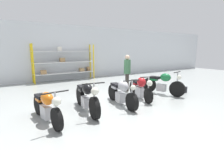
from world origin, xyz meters
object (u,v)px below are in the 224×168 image
object	(u,v)px
motorcycle_silver	(122,93)
motorcycle_green	(163,83)
motorcycle_orange	(47,106)
toolbox	(182,90)
shelving_rack	(65,63)
motorcycle_red	(140,87)
person_browsing	(127,70)
motorcycle_black	(87,97)

from	to	relation	value
motorcycle_silver	motorcycle_green	bearing A→B (deg)	103.70
motorcycle_orange	toolbox	bearing A→B (deg)	84.43
shelving_rack	motorcycle_orange	distance (m)	6.92
motorcycle_silver	motorcycle_red	xyz separation A→B (m)	(1.15, 0.29, 0.02)
motorcycle_orange	person_browsing	bearing A→B (deg)	106.88
shelving_rack	person_browsing	size ratio (longest dim) A/B	2.26
motorcycle_black	motorcycle_silver	size ratio (longest dim) A/B	1.06
motorcycle_orange	motorcycle_silver	size ratio (longest dim) A/B	0.99
motorcycle_red	toolbox	size ratio (longest dim) A/B	4.58
toolbox	person_browsing	bearing A→B (deg)	138.82
shelving_rack	motorcycle_green	xyz separation A→B (m)	(2.54, -5.97, -0.66)
motorcycle_black	toolbox	world-z (taller)	motorcycle_black
shelving_rack	motorcycle_red	size ratio (longest dim) A/B	1.96
motorcycle_orange	toolbox	world-z (taller)	motorcycle_orange
shelving_rack	toolbox	distance (m)	7.26
motorcycle_black	motorcycle_red	world-z (taller)	motorcycle_black
motorcycle_orange	motorcycle_green	world-z (taller)	motorcycle_green
motorcycle_green	motorcycle_silver	bearing A→B (deg)	-98.52
motorcycle_orange	person_browsing	xyz separation A→B (m)	(4.19, 1.84, 0.57)
toolbox	shelving_rack	bearing A→B (deg)	119.68
shelving_rack	person_browsing	xyz separation A→B (m)	(1.61, -4.54, -0.13)
motorcycle_orange	motorcycle_red	xyz separation A→B (m)	(3.81, 0.45, 0.00)
person_browsing	toolbox	bearing A→B (deg)	160.59
motorcycle_red	motorcycle_green	world-z (taller)	motorcycle_green
shelving_rack	motorcycle_orange	bearing A→B (deg)	-112.06
motorcycle_orange	motorcycle_black	distance (m)	1.32
motorcycle_red	motorcycle_black	bearing A→B (deg)	-68.32
motorcycle_green	person_browsing	distance (m)	1.79
shelving_rack	motorcycle_black	xyz separation A→B (m)	(-1.28, -6.17, -0.68)
motorcycle_orange	motorcycle_silver	bearing A→B (deg)	86.52
motorcycle_red	toolbox	distance (m)	2.38
shelving_rack	motorcycle_black	bearing A→B (deg)	-101.76
motorcycle_black	shelving_rack	bearing A→B (deg)	175.34
motorcycle_silver	motorcycle_green	size ratio (longest dim) A/B	1.04
motorcycle_red	motorcycle_silver	bearing A→B (deg)	-59.51
shelving_rack	motorcycle_green	bearing A→B (deg)	-66.90
motorcycle_orange	toolbox	size ratio (longest dim) A/B	4.67
motorcycle_green	person_browsing	bearing A→B (deg)	-161.26
person_browsing	shelving_rack	bearing A→B (deg)	-48.72
motorcycle_black	motorcycle_red	bearing A→B (deg)	102.39
motorcycle_orange	toolbox	distance (m)	6.16
shelving_rack	motorcycle_green	world-z (taller)	shelving_rack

